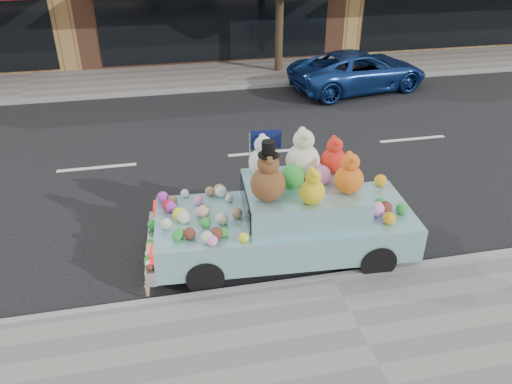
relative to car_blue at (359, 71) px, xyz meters
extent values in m
plane|color=black|center=(-4.12, -4.16, -0.63)|extent=(120.00, 120.00, 0.00)
cube|color=gray|center=(-4.12, -10.66, -0.57)|extent=(60.00, 3.00, 0.12)
cube|color=gray|center=(-4.12, 2.34, -0.57)|extent=(60.00, 3.00, 0.12)
cube|color=gray|center=(-4.12, -9.16, -0.57)|extent=(60.00, 0.12, 0.13)
cube|color=gray|center=(-4.12, 0.84, -0.57)|extent=(60.00, 0.12, 0.13)
cube|color=black|center=(-4.12, 3.82, 0.77)|extent=(8.50, 0.06, 2.40)
cube|color=black|center=(5.88, 3.82, 0.77)|extent=(8.50, 0.06, 2.40)
cylinder|color=#38281C|center=(-2.12, 2.34, 0.97)|extent=(0.28, 0.28, 3.20)
imported|color=navy|center=(0.00, 0.00, 0.00)|extent=(4.85, 2.89, 1.26)
cylinder|color=black|center=(-3.35, -9.15, -0.33)|extent=(0.61, 0.24, 0.60)
cylinder|color=black|center=(-3.25, -7.59, -0.33)|extent=(0.61, 0.24, 0.60)
cylinder|color=black|center=(-6.14, -8.96, -0.33)|extent=(0.61, 0.24, 0.60)
cylinder|color=black|center=(-6.04, -7.40, -0.33)|extent=(0.61, 0.24, 0.60)
cube|color=#8CC5D1|center=(-4.70, -8.28, -0.08)|extent=(4.40, 1.98, 0.60)
cube|color=#8CC5D1|center=(-4.40, -8.30, 0.47)|extent=(2.00, 1.62, 0.50)
cube|color=silver|center=(-6.91, -8.13, -0.23)|extent=(0.28, 1.79, 0.26)
cube|color=red|center=(-6.91, -8.81, 0.09)|extent=(0.08, 0.28, 0.16)
cube|color=red|center=(-6.82, -7.45, 0.09)|extent=(0.08, 0.28, 0.16)
cube|color=black|center=(-5.34, -8.23, 0.47)|extent=(0.13, 1.30, 0.40)
sphere|color=brown|center=(-5.07, -8.60, 0.99)|extent=(0.54, 0.54, 0.54)
sphere|color=brown|center=(-5.07, -8.60, 1.34)|extent=(0.34, 0.34, 0.34)
sphere|color=brown|center=(-5.07, -8.72, 1.45)|extent=(0.13, 0.13, 0.13)
sphere|color=brown|center=(-5.07, -8.48, 1.45)|extent=(0.13, 0.13, 0.13)
cylinder|color=black|center=(-5.07, -8.60, 1.48)|extent=(0.32, 0.32, 0.02)
cylinder|color=black|center=(-5.07, -8.60, 1.59)|extent=(0.20, 0.20, 0.22)
sphere|color=beige|center=(-4.32, -7.95, 1.00)|extent=(0.57, 0.57, 0.57)
sphere|color=beige|center=(-4.32, -7.95, 1.37)|extent=(0.35, 0.35, 0.35)
sphere|color=beige|center=(-4.32, -8.07, 1.49)|extent=(0.13, 0.13, 0.13)
sphere|color=beige|center=(-4.32, -7.83, 1.49)|extent=(0.13, 0.13, 0.13)
sphere|color=#DF5A15|center=(-3.77, -8.64, 0.95)|extent=(0.46, 0.46, 0.46)
sphere|color=#DF5A15|center=(-3.77, -8.64, 1.25)|extent=(0.29, 0.29, 0.29)
sphere|color=#DF5A15|center=(-3.77, -8.74, 1.34)|extent=(0.11, 0.11, 0.11)
sphere|color=#DF5A15|center=(-3.77, -8.54, 1.34)|extent=(0.11, 0.11, 0.11)
sphere|color=red|center=(-3.77, -7.94, 0.94)|extent=(0.44, 0.44, 0.44)
sphere|color=red|center=(-3.77, -7.94, 1.22)|extent=(0.27, 0.27, 0.27)
sphere|color=red|center=(-3.77, -8.03, 1.31)|extent=(0.10, 0.10, 0.10)
sphere|color=red|center=(-3.77, -7.84, 1.31)|extent=(0.10, 0.10, 0.10)
sphere|color=silver|center=(-4.96, -7.81, 0.96)|extent=(0.49, 0.49, 0.49)
sphere|color=silver|center=(-4.96, -7.81, 1.28)|extent=(0.31, 0.31, 0.31)
sphere|color=silver|center=(-4.96, -7.91, 1.38)|extent=(0.12, 0.12, 0.12)
sphere|color=silver|center=(-4.96, -7.70, 1.38)|extent=(0.12, 0.12, 0.12)
sphere|color=gold|center=(-4.43, -8.84, 0.92)|extent=(0.40, 0.40, 0.40)
sphere|color=gold|center=(-4.43, -8.84, 1.17)|extent=(0.25, 0.25, 0.25)
sphere|color=gold|center=(-4.43, -8.93, 1.25)|extent=(0.09, 0.09, 0.09)
sphere|color=gold|center=(-4.43, -8.76, 1.25)|extent=(0.09, 0.09, 0.09)
sphere|color=#278F2E|center=(-4.60, -8.28, 0.90)|extent=(0.40, 0.40, 0.40)
sphere|color=pink|center=(-4.09, -8.27, 0.87)|extent=(0.32, 0.32, 0.32)
sphere|color=white|center=(-6.28, -7.40, 0.29)|extent=(0.15, 0.15, 0.15)
sphere|color=pink|center=(-6.08, -7.70, 0.30)|extent=(0.17, 0.17, 0.17)
sphere|color=#F5F31B|center=(-5.52, -8.95, 0.30)|extent=(0.16, 0.16, 0.16)
sphere|color=#927550|center=(-5.50, -8.25, 0.31)|extent=(0.18, 0.18, 0.18)
sphere|color=beige|center=(-6.37, -8.23, 0.33)|extent=(0.22, 0.22, 0.22)
sphere|color=#F5F31B|center=(-6.43, -8.12, 0.33)|extent=(0.22, 0.22, 0.22)
sphere|color=#927550|center=(-6.49, -7.55, 0.29)|extent=(0.14, 0.14, 0.14)
sphere|color=white|center=(-5.66, -7.51, 0.32)|extent=(0.21, 0.21, 0.21)
sphere|color=beige|center=(-6.07, -8.85, 0.32)|extent=(0.20, 0.20, 0.20)
sphere|color=purple|center=(-6.67, -7.50, 0.32)|extent=(0.21, 0.21, 0.21)
sphere|color=#592619|center=(-5.98, -8.85, 0.29)|extent=(0.14, 0.14, 0.14)
sphere|color=#AD1226|center=(-6.38, -8.23, 0.28)|extent=(0.13, 0.13, 0.13)
sphere|color=#278F2E|center=(-5.80, -8.74, 0.30)|extent=(0.16, 0.16, 0.16)
sphere|color=beige|center=(-5.54, -7.71, 0.28)|extent=(0.13, 0.13, 0.13)
sphere|color=beige|center=(-6.09, -8.07, 0.30)|extent=(0.16, 0.16, 0.16)
sphere|color=pink|center=(-6.00, -8.94, 0.30)|extent=(0.17, 0.17, 0.17)
sphere|color=pink|center=(-6.39, -8.11, 0.32)|extent=(0.20, 0.20, 0.20)
sphere|color=beige|center=(-5.77, -8.39, 0.32)|extent=(0.21, 0.21, 0.21)
sphere|color=purple|center=(-6.56, -7.84, 0.32)|extent=(0.20, 0.20, 0.20)
sphere|color=#927550|center=(-5.68, -7.46, 0.32)|extent=(0.21, 0.21, 0.21)
sphere|color=#278F2E|center=(-6.52, -8.70, 0.29)|extent=(0.15, 0.15, 0.15)
sphere|color=#278F2E|center=(-5.75, -8.38, 0.30)|extent=(0.16, 0.16, 0.16)
sphere|color=beige|center=(-6.66, -8.33, 0.31)|extent=(0.18, 0.18, 0.18)
sphere|color=#278F2E|center=(-6.46, -8.64, 0.30)|extent=(0.16, 0.16, 0.16)
sphere|color=#592619|center=(-6.32, -8.69, 0.31)|extent=(0.19, 0.19, 0.19)
sphere|color=#592619|center=(-5.91, -8.78, 0.32)|extent=(0.20, 0.20, 0.20)
sphere|color=#278F2E|center=(-6.05, -8.43, 0.31)|extent=(0.18, 0.18, 0.18)
sphere|color=#AD1226|center=(-6.59, -7.80, 0.32)|extent=(0.21, 0.21, 0.21)
sphere|color=#927550|center=(-5.85, -7.43, 0.30)|extent=(0.17, 0.17, 0.17)
sphere|color=#D8A88C|center=(-6.04, -8.14, 0.34)|extent=(0.22, 0.22, 0.22)
sphere|color=#592619|center=(-6.96, -8.92, -0.04)|extent=(0.12, 0.12, 0.12)
sphere|color=#278F2E|center=(-6.93, -8.37, -0.02)|extent=(0.16, 0.16, 0.16)
sphere|color=orange|center=(-6.93, -8.42, -0.03)|extent=(0.15, 0.15, 0.15)
sphere|color=beige|center=(-6.93, -8.47, -0.03)|extent=(0.15, 0.15, 0.15)
sphere|color=beige|center=(-6.94, -8.62, -0.02)|extent=(0.17, 0.17, 0.17)
sphere|color=#278F2E|center=(-6.89, -7.81, -0.02)|extent=(0.17, 0.17, 0.17)
sphere|color=white|center=(-6.96, -8.88, -0.03)|extent=(0.15, 0.15, 0.15)
sphere|color=#278F2E|center=(-6.96, -8.81, -0.01)|extent=(0.18, 0.18, 0.18)
sphere|color=#278F2E|center=(-3.10, -8.52, 0.33)|extent=(0.23, 0.23, 0.23)
sphere|color=#278F2E|center=(-3.38, -8.40, 0.34)|extent=(0.25, 0.25, 0.25)
sphere|color=pink|center=(-3.23, -8.66, 0.35)|extent=(0.26, 0.26, 0.26)
sphere|color=orange|center=(-2.75, -7.74, 0.33)|extent=(0.23, 0.23, 0.23)
sphere|color=orange|center=(-3.14, -8.94, 0.32)|extent=(0.21, 0.21, 0.21)
sphere|color=pink|center=(-3.13, -8.89, 0.31)|extent=(0.19, 0.19, 0.19)
sphere|color=#592619|center=(-3.07, -8.64, 0.33)|extent=(0.23, 0.23, 0.23)
sphere|color=#278F2E|center=(-2.80, -8.70, 0.32)|extent=(0.20, 0.20, 0.20)
cylinder|color=#997A54|center=(-7.05, -8.97, -0.47)|extent=(0.06, 0.06, 0.17)
sphere|color=#997A54|center=(-7.05, -8.97, -0.37)|extent=(0.07, 0.07, 0.07)
cylinder|color=#997A54|center=(-7.04, -8.87, -0.47)|extent=(0.06, 0.06, 0.17)
sphere|color=#997A54|center=(-7.04, -8.87, -0.37)|extent=(0.07, 0.07, 0.07)
cylinder|color=#997A54|center=(-7.03, -8.77, -0.47)|extent=(0.06, 0.06, 0.17)
sphere|color=#997A54|center=(-7.03, -8.77, -0.37)|extent=(0.07, 0.07, 0.07)
cylinder|color=#997A54|center=(-7.03, -8.67, -0.47)|extent=(0.06, 0.06, 0.17)
sphere|color=#997A54|center=(-7.03, -8.67, -0.37)|extent=(0.07, 0.07, 0.07)
cylinder|color=#997A54|center=(-7.02, -8.57, -0.47)|extent=(0.06, 0.06, 0.17)
sphere|color=#997A54|center=(-7.02, -8.57, -0.37)|extent=(0.07, 0.07, 0.07)
cylinder|color=#997A54|center=(-7.01, -8.47, -0.47)|extent=(0.06, 0.06, 0.17)
sphere|color=#997A54|center=(-7.01, -8.47, -0.37)|extent=(0.07, 0.07, 0.07)
cylinder|color=#997A54|center=(-7.01, -8.37, -0.47)|extent=(0.06, 0.06, 0.17)
sphere|color=#997A54|center=(-7.01, -8.37, -0.37)|extent=(0.07, 0.07, 0.07)
cylinder|color=#997A54|center=(-7.00, -8.27, -0.47)|extent=(0.06, 0.06, 0.17)
sphere|color=#997A54|center=(-7.00, -8.27, -0.37)|extent=(0.07, 0.07, 0.07)
cylinder|color=#997A54|center=(-6.99, -8.17, -0.47)|extent=(0.06, 0.06, 0.17)
sphere|color=#997A54|center=(-6.99, -8.17, -0.37)|extent=(0.07, 0.07, 0.07)
cylinder|color=#997A54|center=(-6.99, -8.07, -0.47)|extent=(0.06, 0.06, 0.17)
sphere|color=#997A54|center=(-6.99, -8.07, -0.37)|extent=(0.07, 0.07, 0.07)
cylinder|color=#997A54|center=(-6.98, -7.97, -0.47)|extent=(0.06, 0.06, 0.17)
sphere|color=#997A54|center=(-6.98, -7.97, -0.37)|extent=(0.07, 0.07, 0.07)
cylinder|color=#997A54|center=(-6.97, -7.87, -0.47)|extent=(0.06, 0.06, 0.17)
sphere|color=#997A54|center=(-6.97, -7.87, -0.37)|extent=(0.07, 0.07, 0.07)
cylinder|color=#997A54|center=(-6.97, -7.77, -0.47)|extent=(0.06, 0.06, 0.17)
sphere|color=#997A54|center=(-6.97, -7.77, -0.37)|extent=(0.07, 0.07, 0.07)
cylinder|color=#997A54|center=(-6.96, -7.67, -0.47)|extent=(0.06, 0.06, 0.17)
sphere|color=#997A54|center=(-6.96, -7.67, -0.37)|extent=(0.07, 0.07, 0.07)
cylinder|color=#997A54|center=(-6.95, -7.57, -0.47)|extent=(0.06, 0.06, 0.17)
sphere|color=#997A54|center=(-6.95, -7.57, -0.37)|extent=(0.07, 0.07, 0.07)
cylinder|color=#997A54|center=(-6.95, -7.47, -0.47)|extent=(0.06, 0.06, 0.17)
sphere|color=#997A54|center=(-6.95, -7.47, -0.37)|extent=(0.07, 0.07, 0.07)
cylinder|color=#997A54|center=(-6.94, -7.37, -0.47)|extent=(0.06, 0.06, 0.17)
sphere|color=#997A54|center=(-6.94, -7.37, -0.37)|extent=(0.07, 0.07, 0.07)
cylinder|color=#997A54|center=(-6.93, -7.27, -0.47)|extent=(0.06, 0.06, 0.17)
sphere|color=#997A54|center=(-6.93, -7.27, -0.37)|extent=(0.07, 0.07, 0.07)
cylinder|color=silver|center=(-5.15, -7.59, 1.07)|extent=(0.02, 0.02, 0.70)
cube|color=#0C1447|center=(-4.87, -7.59, 1.28)|extent=(0.52, 0.05, 0.34)
camera|label=1|loc=(-6.62, -15.08, 4.68)|focal=35.00mm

